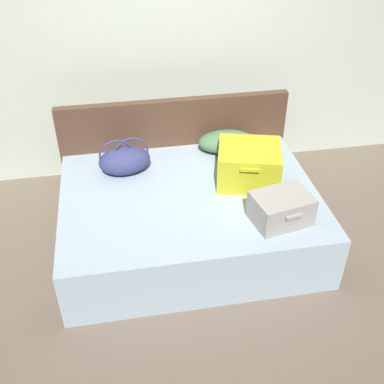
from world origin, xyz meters
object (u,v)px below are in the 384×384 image
hard_case_large (249,164)px  hard_case_medium (281,209)px  pillow_center_head (227,142)px  duffel_bag (125,160)px  bed (190,218)px

hard_case_large → hard_case_medium: hard_case_large is taller
hard_case_large → pillow_center_head: size_ratio=1.17×
hard_case_large → duffel_bag: bearing=178.5°
bed → hard_case_large: bearing=12.2°
hard_case_medium → bed: bearing=132.0°
hard_case_large → pillow_center_head: 0.48m
hard_case_large → duffel_bag: (-0.98, 0.29, -0.04)m
duffel_bag → pillow_center_head: (0.91, 0.18, -0.02)m
hard_case_large → pillow_center_head: hard_case_large is taller
hard_case_medium → duffel_bag: size_ratio=1.00×
duffel_bag → pillow_center_head: duffel_bag is taller
hard_case_medium → pillow_center_head: bearing=87.2°
duffel_bag → pillow_center_head: size_ratio=0.91×
bed → hard_case_large: (0.50, 0.11, 0.40)m
hard_case_large → duffel_bag: duffel_bag is taller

